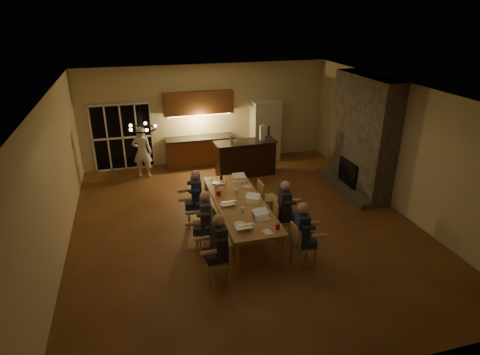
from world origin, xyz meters
The scene contains 43 objects.
floor centered at (0.00, 0.00, 0.00)m, with size 9.00×9.00×0.00m, color brown.
back_wall centered at (0.00, 4.52, 1.60)m, with size 8.00×0.04×3.20m, color #C5BA8B.
left_wall centered at (-4.02, 0.00, 1.60)m, with size 0.04×9.00×3.20m, color #C5BA8B.
right_wall centered at (4.02, 0.00, 1.60)m, with size 0.04×9.00×3.20m, color #C5BA8B.
ceiling centered at (0.00, 0.00, 3.22)m, with size 8.00×9.00×0.04m, color white.
french_doors centered at (-2.70, 4.47, 1.05)m, with size 1.86×0.08×2.10m, color black.
fireplace centered at (3.70, 1.20, 1.60)m, with size 0.58×2.50×3.20m, color #5E564A.
kitchenette centered at (-0.30, 4.20, 1.20)m, with size 2.24×0.68×2.40m, color maroon, non-canonical shape.
refrigerator centered at (1.90, 4.15, 1.00)m, with size 0.90×0.68×2.00m, color beige.
dining_table centered at (-0.18, -0.25, 0.38)m, with size 1.10×3.23×0.75m, color #AD8845.
bar_island centered at (0.88, 2.99, 0.54)m, with size 1.87×0.68×1.08m, color black.
chair_left_near centered at (-1.06, -1.90, 0.45)m, with size 0.44×0.44×0.89m, color #A27751, non-canonical shape.
chair_left_mid centered at (-1.05, -0.69, 0.45)m, with size 0.44×0.44×0.89m, color #A27751, non-canonical shape.
chair_left_far centered at (-1.10, 0.36, 0.45)m, with size 0.44×0.44×0.89m, color #A27751, non-canonical shape.
chair_right_near centered at (0.73, -1.79, 0.45)m, with size 0.44×0.44×0.89m, color #A27751, non-canonical shape.
chair_right_mid centered at (0.71, -0.76, 0.45)m, with size 0.44×0.44×0.89m, color #A27751, non-canonical shape.
chair_right_far centered at (0.73, 0.40, 0.45)m, with size 0.44×0.44×0.89m, color #A27751, non-canonical shape.
person_left_near centered at (-1.02, -1.81, 0.69)m, with size 0.60×0.60×1.38m, color #22252C, non-canonical shape.
person_right_near centered at (0.66, -1.80, 0.69)m, with size 0.60×0.60×1.38m, color #1B2A43, non-canonical shape.
person_left_mid centered at (-1.07, -0.78, 0.69)m, with size 0.60×0.60×1.38m, color #35393F, non-canonical shape.
person_right_mid centered at (0.71, -0.74, 0.69)m, with size 0.60×0.60×1.38m, color #22252C, non-canonical shape.
person_left_far centered at (-1.07, 0.38, 0.69)m, with size 0.60×0.60×1.38m, color #1B2A43, non-canonical shape.
standing_person centered at (-2.16, 3.67, 0.79)m, with size 0.58×0.38×1.58m, color silver.
chandelier centered at (-2.19, -0.66, 2.75)m, with size 0.52×0.52×0.03m, color black.
laptop_a centered at (-0.42, -1.35, 0.86)m, with size 0.32×0.28×0.23m, color silver, non-canonical shape.
laptop_b centered at (0.07, -1.12, 0.86)m, with size 0.32×0.28×0.23m, color silver, non-canonical shape.
laptop_c centered at (-0.48, -0.27, 0.86)m, with size 0.32×0.28×0.23m, color silver, non-canonical shape.
laptop_d centered at (0.07, -0.35, 0.86)m, with size 0.32×0.28×0.23m, color silver, non-canonical shape.
laptop_e centered at (-0.41, 0.92, 0.86)m, with size 0.32×0.28×0.23m, color silver, non-canonical shape.
laptop_f centered at (0.12, 0.87, 0.86)m, with size 0.32×0.28×0.23m, color silver, non-canonical shape.
mug_front centered at (-0.25, -0.69, 0.80)m, with size 0.07×0.07×0.10m, color white.
mug_mid centered at (-0.14, 0.25, 0.80)m, with size 0.09×0.09×0.10m, color white.
mug_back centered at (-0.54, 0.61, 0.80)m, with size 0.07×0.07×0.10m, color white.
redcup_near centered at (0.23, -1.59, 0.81)m, with size 0.09×0.09×0.12m, color #B40C0C.
redcup_mid centered at (-0.57, 0.23, 0.81)m, with size 0.10×0.10×0.12m, color #B40C0C.
can_silver centered at (-0.09, -1.01, 0.81)m, with size 0.07×0.07×0.12m, color #B2B2B7.
can_cola centered at (-0.30, 1.12, 0.81)m, with size 0.07×0.07×0.12m, color #3F0F0C.
plate_near centered at (0.15, -0.77, 0.76)m, with size 0.27×0.27×0.02m, color white.
plate_left centered at (-0.46, -1.19, 0.76)m, with size 0.22×0.22×0.02m, color white.
plate_far centered at (0.21, 0.50, 0.76)m, with size 0.22×0.22×0.02m, color white.
notepad centered at (0.00, -1.65, 0.76)m, with size 0.16×0.22×0.01m, color white.
bar_bottle centered at (0.44, 2.96, 1.20)m, with size 0.08×0.08×0.24m, color #99999E.
bar_blender centered at (1.42, 3.02, 1.30)m, with size 0.14×0.14×0.44m, color silver.
Camera 1 is at (-2.33, -8.08, 4.87)m, focal length 30.00 mm.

